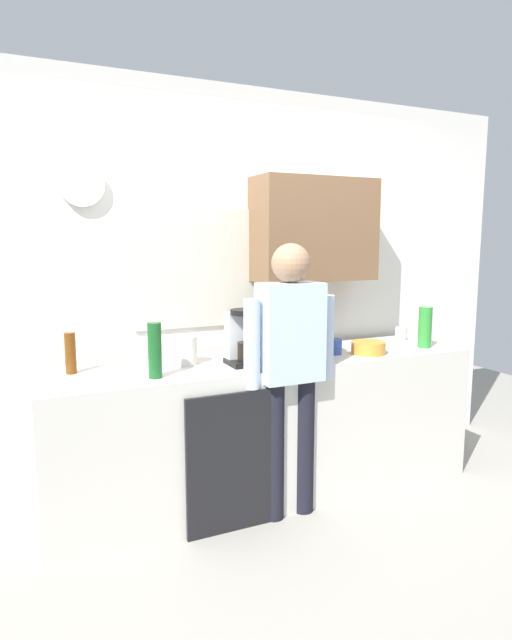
{
  "coord_description": "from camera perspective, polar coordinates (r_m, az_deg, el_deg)",
  "views": [
    {
      "loc": [
        -1.44,
        -2.65,
        1.62
      ],
      "look_at": [
        -0.1,
        0.25,
        1.14
      ],
      "focal_mm": 30.27,
      "sensor_mm": 36.0,
      "label": 1
    }
  ],
  "objects": [
    {
      "name": "bottle_dark_sauce",
      "position": [
        3.46,
        -1.23,
        -2.23
      ],
      "size": [
        0.06,
        0.06,
        0.18
      ],
      "primitive_type": "cylinder",
      "color": "black",
      "rests_on": "kitchen_counter"
    },
    {
      "name": "bottle_olive_oil",
      "position": [
        3.48,
        6.63,
        -1.65
      ],
      "size": [
        0.06,
        0.06,
        0.25
      ],
      "primitive_type": "cylinder",
      "color": "olive",
      "rests_on": "kitchen_counter"
    },
    {
      "name": "mixing_bowl",
      "position": [
        3.57,
        11.79,
        -2.88
      ],
      "size": [
        0.22,
        0.22,
        0.08
      ],
      "primitive_type": "cylinder",
      "color": "orange",
      "rests_on": "kitchen_counter"
    },
    {
      "name": "kitchen_counter",
      "position": [
        3.49,
        1.13,
        -11.23
      ],
      "size": [
        2.74,
        0.64,
        0.88
      ],
      "primitive_type": "cube",
      "color": "beige",
      "rests_on": "ground_plane"
    },
    {
      "name": "cup_white_mug",
      "position": [
        4.11,
        15.06,
        -1.41
      ],
      "size": [
        0.08,
        0.08,
        0.09
      ],
      "primitive_type": "cylinder",
      "color": "white",
      "rests_on": "kitchen_counter"
    },
    {
      "name": "storage_canister",
      "position": [
        3.22,
        -7.48,
        -3.21
      ],
      "size": [
        0.14,
        0.14,
        0.17
      ],
      "primitive_type": "cylinder",
      "color": "silver",
      "rests_on": "kitchen_counter"
    },
    {
      "name": "bottle_clear_soda",
      "position": [
        3.87,
        17.43,
        -0.73
      ],
      "size": [
        0.09,
        0.09,
        0.28
      ],
      "primitive_type": "cylinder",
      "color": "#2D8C33",
      "rests_on": "kitchen_counter"
    },
    {
      "name": "back_wall_assembly",
      "position": [
        3.68,
        -0.8,
        4.41
      ],
      "size": [
        4.34,
        0.42,
        2.6
      ],
      "color": "white",
      "rests_on": "ground_plane"
    },
    {
      "name": "dishwasher_panel",
      "position": [
        3.08,
        -2.28,
        -14.85
      ],
      "size": [
        0.56,
        0.02,
        0.8
      ],
      "primitive_type": "cube",
      "color": "black",
      "rests_on": "ground_plane"
    },
    {
      "name": "person_at_sink",
      "position": [
        3.09,
        3.61,
        -4.07
      ],
      "size": [
        0.57,
        0.22,
        1.6
      ],
      "rotation": [
        0.0,
        0.0,
        -0.14
      ],
      "color": "black",
      "rests_on": "ground_plane"
    },
    {
      "name": "bottle_red_vinegar",
      "position": [
        3.37,
        5.0,
        -2.2
      ],
      "size": [
        0.06,
        0.06,
        0.22
      ],
      "primitive_type": "cylinder",
      "color": "maroon",
      "rests_on": "kitchen_counter"
    },
    {
      "name": "potted_plant",
      "position": [
        3.47,
        3.52,
        -1.5
      ],
      "size": [
        0.15,
        0.15,
        0.23
      ],
      "color": "#9E5638",
      "rests_on": "kitchen_counter"
    },
    {
      "name": "ground_plane",
      "position": [
        3.42,
        3.45,
        -19.75
      ],
      "size": [
        8.0,
        8.0,
        0.0
      ],
      "primitive_type": "plane",
      "color": "#9E998E"
    },
    {
      "name": "bottle_green_wine",
      "position": [
        2.93,
        -10.65,
        -3.18
      ],
      "size": [
        0.07,
        0.07,
        0.3
      ],
      "primitive_type": "cylinder",
      "color": "#195923",
      "rests_on": "kitchen_counter"
    },
    {
      "name": "cup_blue_mug",
      "position": [
        3.52,
        8.38,
        -2.81
      ],
      "size": [
        0.08,
        0.08,
        0.1
      ],
      "primitive_type": "cylinder",
      "color": "#3351B2",
      "rests_on": "kitchen_counter"
    },
    {
      "name": "coffee_maker",
      "position": [
        3.21,
        -1.4,
        -2.07
      ],
      "size": [
        0.2,
        0.2,
        0.33
      ],
      "color": "black",
      "rests_on": "kitchen_counter"
    },
    {
      "name": "bottle_amber_beer",
      "position": [
        3.15,
        -19.02,
        -3.33
      ],
      "size": [
        0.06,
        0.06,
        0.23
      ],
      "primitive_type": "cylinder",
      "color": "brown",
      "rests_on": "kitchen_counter"
    }
  ]
}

